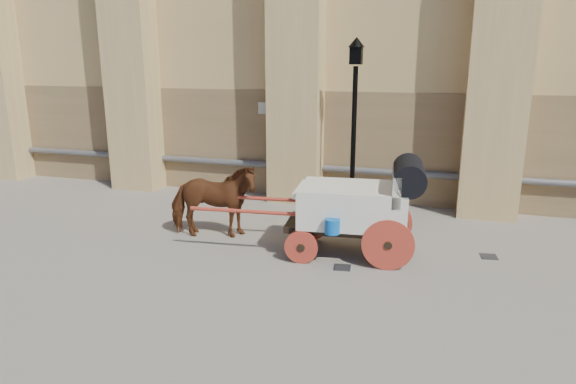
% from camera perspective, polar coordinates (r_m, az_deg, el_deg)
% --- Properties ---
extents(ground, '(90.00, 90.00, 0.00)m').
position_cam_1_polar(ground, '(10.85, 0.59, -6.20)').
color(ground, slate).
rests_on(ground, ground).
extents(horse, '(2.13, 1.36, 1.66)m').
position_cam_1_polar(horse, '(11.34, -8.35, -1.02)').
color(horse, '#613215').
rests_on(horse, ground).
extents(carriage, '(4.67, 1.77, 2.00)m').
position_cam_1_polar(carriage, '(10.24, 8.12, -1.26)').
color(carriage, black).
rests_on(carriage, ground).
extents(street_lamp, '(0.41, 0.41, 4.36)m').
position_cam_1_polar(street_lamp, '(12.94, 7.34, 7.74)').
color(street_lamp, black).
rests_on(street_lamp, ground).
extents(drain_grate_near, '(0.36, 0.36, 0.01)m').
position_cam_1_polar(drain_grate_near, '(9.91, 6.04, -8.33)').
color(drain_grate_near, black).
rests_on(drain_grate_near, ground).
extents(drain_grate_far, '(0.36, 0.36, 0.01)m').
position_cam_1_polar(drain_grate_far, '(11.13, 21.42, -6.69)').
color(drain_grate_far, black).
rests_on(drain_grate_far, ground).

